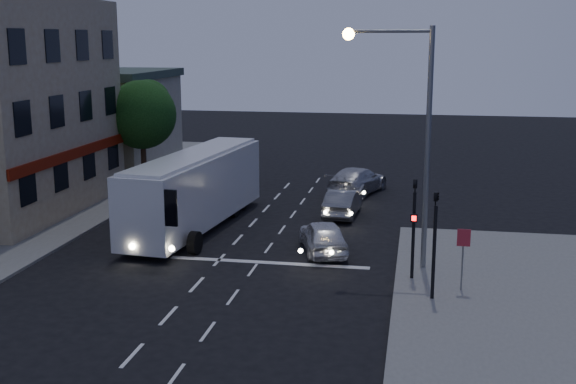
% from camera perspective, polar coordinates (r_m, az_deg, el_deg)
% --- Properties ---
extents(ground, '(120.00, 120.00, 0.00)m').
position_cam_1_polar(ground, '(27.22, -6.60, -6.60)').
color(ground, black).
extents(sidewalk_far, '(12.00, 50.00, 0.12)m').
position_cam_1_polar(sidewalk_far, '(39.57, -21.45, -1.35)').
color(sidewalk_far, slate).
rests_on(sidewalk_far, ground).
extents(road_markings, '(8.00, 30.55, 0.01)m').
position_cam_1_polar(road_markings, '(29.95, -2.40, -4.77)').
color(road_markings, silver).
rests_on(road_markings, ground).
extents(tour_bus, '(3.55, 11.65, 3.52)m').
position_cam_1_polar(tour_bus, '(33.53, -7.32, 0.32)').
color(tour_bus, silver).
rests_on(tour_bus, ground).
extents(car_suv, '(2.72, 4.31, 1.37)m').
position_cam_1_polar(car_suv, '(29.78, 2.79, -3.51)').
color(car_suv, silver).
rests_on(car_suv, ground).
extents(car_sedan_a, '(1.67, 4.13, 1.33)m').
position_cam_1_polar(car_sedan_a, '(35.88, 4.35, -0.86)').
color(car_sedan_a, gray).
rests_on(car_sedan_a, ground).
extents(car_sedan_b, '(3.53, 5.55, 1.50)m').
position_cam_1_polar(car_sedan_b, '(41.14, 5.48, 0.92)').
color(car_sedan_b, '#B4B4B8').
rests_on(car_sedan_b, ground).
extents(traffic_signal_main, '(0.25, 0.35, 4.10)m').
position_cam_1_polar(traffic_signal_main, '(26.18, 9.93, -1.94)').
color(traffic_signal_main, black).
rests_on(traffic_signal_main, sidewalk_near).
extents(traffic_signal_side, '(0.18, 0.15, 4.10)m').
position_cam_1_polar(traffic_signal_side, '(24.28, 11.53, -3.12)').
color(traffic_signal_side, black).
rests_on(traffic_signal_side, sidewalk_near).
extents(regulatory_sign, '(0.45, 0.12, 2.20)m').
position_cam_1_polar(regulatory_sign, '(25.47, 13.67, -4.43)').
color(regulatory_sign, slate).
rests_on(regulatory_sign, sidewalk_near).
extents(streetlight, '(3.32, 0.44, 9.00)m').
position_cam_1_polar(streetlight, '(27.01, 9.67, 5.64)').
color(streetlight, slate).
rests_on(streetlight, sidewalk_near).
extents(low_building_north, '(9.40, 9.40, 6.50)m').
position_cam_1_polar(low_building_north, '(49.68, -15.02, 5.57)').
color(low_building_north, '#B8B098').
rests_on(low_building_north, sidewalk_far).
extents(street_tree, '(4.00, 4.00, 6.20)m').
position_cam_1_polar(street_tree, '(42.92, -11.48, 6.25)').
color(street_tree, black).
rests_on(street_tree, sidewalk_far).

